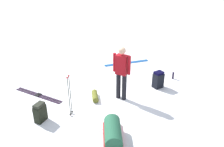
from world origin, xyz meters
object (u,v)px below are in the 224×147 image
at_px(backpack_large_dark, 40,113).
at_px(backpack_bright, 158,80).
at_px(thermos_bottle, 173,76).
at_px(skier_standing, 122,71).
at_px(ski_poles_planted_near, 70,94).
at_px(ski_pair_far, 127,63).
at_px(sleeping_mat_rolled, 95,96).
at_px(gear_sled, 113,134).
at_px(ski_pair_near, 38,95).

distance_m(backpack_large_dark, backpack_bright, 3.94).
bearing_deg(backpack_large_dark, thermos_bottle, -31.15).
height_order(skier_standing, ski_poles_planted_near, skier_standing).
xyz_separation_m(ski_pair_far, ski_poles_planted_near, (-4.11, -0.16, 0.67)).
bearing_deg(ski_pair_far, sleeping_mat_rolled, -174.38).
xyz_separation_m(ski_pair_far, gear_sled, (-4.52, -1.69, 0.21)).
distance_m(skier_standing, backpack_large_dark, 2.57).
xyz_separation_m(backpack_large_dark, gear_sled, (0.19, -2.08, -0.04)).
relative_size(backpack_large_dark, ski_poles_planted_near, 0.45).
bearing_deg(backpack_large_dark, ski_poles_planted_near, -42.87).
distance_m(ski_pair_far, thermos_bottle, 2.19).
bearing_deg(ski_poles_planted_near, ski_pair_far, 2.28).
bearing_deg(ski_pair_near, skier_standing, -65.65).
bearing_deg(ski_poles_planted_near, gear_sled, -105.05).
distance_m(ski_pair_far, ski_poles_planted_near, 4.17).
bearing_deg(backpack_large_dark, sleeping_mat_rolled, -23.06).
height_order(ski_pair_far, thermos_bottle, thermos_bottle).
relative_size(ski_pair_far, backpack_bright, 2.62).
xyz_separation_m(skier_standing, gear_sled, (-1.85, -0.67, -0.73)).
height_order(skier_standing, ski_pair_far, skier_standing).
height_order(backpack_large_dark, ski_poles_planted_near, ski_poles_planted_near).
height_order(ski_pair_near, backpack_large_dark, backpack_large_dark).
relative_size(skier_standing, backpack_bright, 2.90).
bearing_deg(sleeping_mat_rolled, ski_pair_far, 5.62).
relative_size(skier_standing, ski_pair_near, 0.92).
bearing_deg(gear_sled, thermos_bottle, -6.17).
bearing_deg(ski_pair_far, ski_pair_near, 159.48).
relative_size(backpack_large_dark, gear_sled, 0.41).
bearing_deg(backpack_bright, ski_poles_planted_near, 148.24).
bearing_deg(sleeping_mat_rolled, ski_poles_planted_near, 172.30).
distance_m(ski_poles_planted_near, gear_sled, 1.64).
xyz_separation_m(skier_standing, backpack_large_dark, (-2.03, 1.41, -0.69)).
xyz_separation_m(skier_standing, ski_pair_near, (-1.10, 2.43, -0.94)).
relative_size(ski_pair_near, ski_poles_planted_near, 1.53).
bearing_deg(backpack_bright, ski_pair_far, 51.50).
relative_size(ski_pair_near, thermos_bottle, 7.13).
relative_size(ski_pair_far, gear_sled, 1.17).
distance_m(backpack_bright, thermos_bottle, 0.95).
bearing_deg(skier_standing, ski_pair_near, 114.35).
bearing_deg(thermos_bottle, backpack_bright, 161.11).
bearing_deg(skier_standing, thermos_bottle, -27.50).
bearing_deg(ski_pair_near, backpack_bright, -54.18).
distance_m(skier_standing, ski_poles_planted_near, 1.69).
relative_size(backpack_bright, thermos_bottle, 2.26).
xyz_separation_m(skier_standing, ski_poles_planted_near, (-1.44, 0.85, -0.28)).
height_order(ski_pair_far, backpack_large_dark, backpack_large_dark).
bearing_deg(skier_standing, backpack_bright, -33.00).
bearing_deg(skier_standing, ski_pair_far, 20.81).
height_order(ski_pair_near, sleeping_mat_rolled, sleeping_mat_rolled).
height_order(backpack_bright, sleeping_mat_rolled, backpack_bright).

